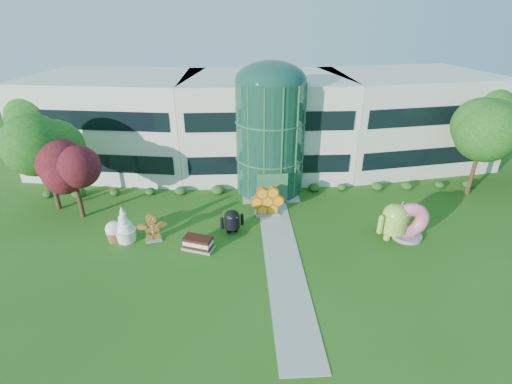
{
  "coord_description": "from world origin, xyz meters",
  "views": [
    {
      "loc": [
        -2.86,
        -19.27,
        15.07
      ],
      "look_at": [
        -1.54,
        6.0,
        2.6
      ],
      "focal_mm": 26.0,
      "sensor_mm": 36.0,
      "label": 1
    }
  ],
  "objects_px": {
    "android_green": "(394,219)",
    "gingerbread": "(152,227)",
    "android_black": "(232,220)",
    "donut": "(409,220)"
  },
  "relations": [
    {
      "from": "android_green",
      "to": "gingerbread",
      "type": "bearing_deg",
      "value": 159.97
    },
    {
      "from": "android_green",
      "to": "android_black",
      "type": "height_order",
      "value": "android_green"
    },
    {
      "from": "donut",
      "to": "gingerbread",
      "type": "height_order",
      "value": "donut"
    },
    {
      "from": "android_green",
      "to": "android_black",
      "type": "distance_m",
      "value": 11.75
    },
    {
      "from": "android_black",
      "to": "donut",
      "type": "height_order",
      "value": "donut"
    },
    {
      "from": "android_black",
      "to": "android_green",
      "type": "bearing_deg",
      "value": -23.71
    },
    {
      "from": "gingerbread",
      "to": "android_green",
      "type": "bearing_deg",
      "value": -14.37
    },
    {
      "from": "android_black",
      "to": "gingerbread",
      "type": "xyz_separation_m",
      "value": [
        -5.72,
        -0.78,
        0.0
      ]
    },
    {
      "from": "android_green",
      "to": "gingerbread",
      "type": "relative_size",
      "value": 1.39
    },
    {
      "from": "android_green",
      "to": "donut",
      "type": "distance_m",
      "value": 1.18
    }
  ]
}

